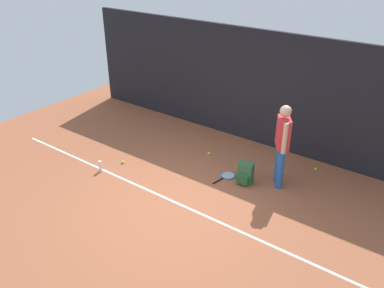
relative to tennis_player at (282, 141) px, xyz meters
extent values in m
plane|color=#9E5638|center=(-1.28, -1.56, -0.97)|extent=(12.00, 12.00, 0.00)
cube|color=black|center=(-1.28, 1.44, 0.37)|extent=(10.00, 0.10, 2.67)
cube|color=white|center=(-1.28, -1.71, -0.96)|extent=(9.00, 0.05, 0.00)
cylinder|color=#2659A5|center=(-0.06, 0.10, -0.54)|extent=(0.14, 0.14, 0.85)
cylinder|color=#2659A5|center=(0.06, -0.10, -0.54)|extent=(0.14, 0.14, 0.85)
cube|color=red|center=(0.00, 0.00, 0.18)|extent=(0.40, 0.46, 0.60)
sphere|color=#D8A884|center=(0.00, 0.00, 0.62)|extent=(0.22, 0.22, 0.22)
cylinder|color=#D8A884|center=(-0.12, 0.19, 0.17)|extent=(0.09, 0.09, 0.62)
cylinder|color=#D8A884|center=(0.12, -0.19, 0.17)|extent=(0.09, 0.09, 0.62)
cylinder|color=black|center=(-1.01, -0.63, -0.95)|extent=(0.08, 0.30, 0.03)
torus|color=#1E72BF|center=(-0.96, -0.33, -0.95)|extent=(0.37, 0.37, 0.02)
cylinder|color=#B2B2B2|center=(-0.96, -0.33, -0.95)|extent=(0.32, 0.32, 0.00)
cube|color=#2D6038|center=(-0.56, -0.33, -0.75)|extent=(0.33, 0.25, 0.44)
cube|color=#23562D|center=(-0.54, -0.47, -0.83)|extent=(0.23, 0.11, 0.20)
sphere|color=#CCE033|center=(-3.10, -1.26, -0.93)|extent=(0.07, 0.07, 0.07)
sphere|color=#CCE033|center=(-1.79, 0.18, -0.93)|extent=(0.07, 0.07, 0.07)
sphere|color=#CCE033|center=(0.42, 0.97, -0.93)|extent=(0.07, 0.07, 0.07)
cylinder|color=white|center=(-3.24, -1.77, -0.85)|extent=(0.07, 0.07, 0.24)
camera|label=1|loc=(2.66, -6.49, 3.49)|focal=37.61mm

